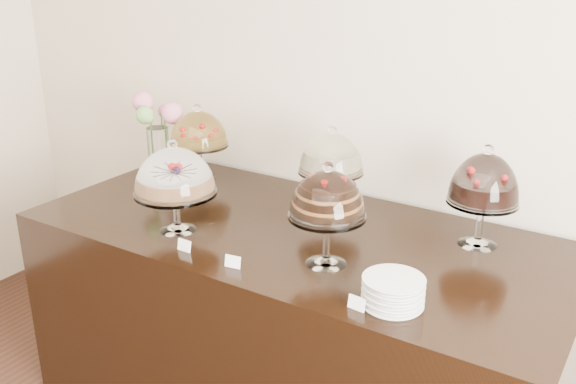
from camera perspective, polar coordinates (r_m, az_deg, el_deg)
The scene contains 12 objects.
wall_back at distance 2.78m, azimuth 11.76°, elevation 10.76°, with size 5.00×0.04×3.00m, color beige.
display_counter at distance 2.81m, azimuth 0.56°, elevation -11.79°, with size 2.20×1.00×0.90m, color black.
cake_stand_sugar_sponge at distance 2.55m, azimuth -10.06°, elevation 1.48°, with size 0.33×0.33×0.38m.
cake_stand_choco_layer at distance 2.23m, azimuth 3.52°, elevation -0.57°, with size 0.28×0.28×0.39m.
cake_stand_cheesecake at distance 2.69m, azimuth 3.86°, elevation 3.10°, with size 0.28×0.28×0.39m.
cake_stand_dark_choco at distance 2.49m, azimuth 17.05°, elevation 0.73°, with size 0.27×0.27×0.40m.
cake_stand_fruit_tart at distance 3.13m, azimuth -7.97°, elevation 5.28°, with size 0.29×0.29×0.38m.
flower_vase at distance 3.30m, azimuth -11.54°, elevation 5.77°, with size 0.31×0.25×0.40m.
plate_stack at distance 2.08m, azimuth 9.33°, elevation -8.74°, with size 0.19×0.19×0.09m.
price_card_left at distance 2.44m, azimuth -9.21°, elevation -4.71°, with size 0.06×0.01×0.04m, color white.
price_card_right at distance 2.05m, azimuth 6.12°, elevation -9.80°, with size 0.06×0.01×0.04m, color white.
price_card_extra at distance 2.30m, azimuth -4.94°, elevation -6.19°, with size 0.06×0.01×0.04m, color white.
Camera 1 is at (0.97, 0.43, 1.96)m, focal length 40.00 mm.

